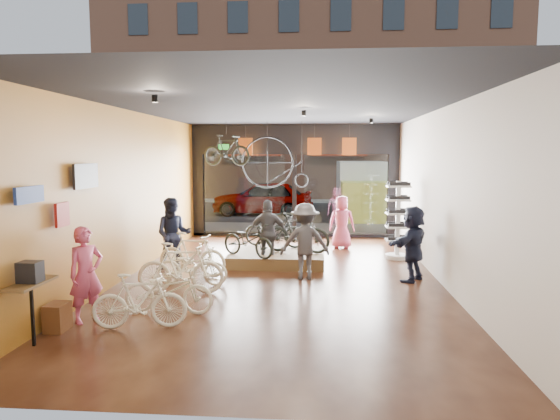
# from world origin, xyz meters

# --- Properties ---
(ground_plane) EXTENTS (7.00, 12.00, 0.04)m
(ground_plane) POSITION_xyz_m (0.00, 0.00, -0.02)
(ground_plane) COLOR black
(ground_plane) RESTS_ON ground
(ceiling) EXTENTS (7.00, 12.00, 0.04)m
(ceiling) POSITION_xyz_m (0.00, 0.00, 3.82)
(ceiling) COLOR black
(ceiling) RESTS_ON ground
(wall_left) EXTENTS (0.04, 12.00, 3.80)m
(wall_left) POSITION_xyz_m (-3.52, 0.00, 1.90)
(wall_left) COLOR #B26421
(wall_left) RESTS_ON ground
(wall_right) EXTENTS (0.04, 12.00, 3.80)m
(wall_right) POSITION_xyz_m (3.52, 0.00, 1.90)
(wall_right) COLOR beige
(wall_right) RESTS_ON ground
(wall_back) EXTENTS (7.00, 0.04, 3.80)m
(wall_back) POSITION_xyz_m (0.00, -6.02, 1.90)
(wall_back) COLOR beige
(wall_back) RESTS_ON ground
(storefront) EXTENTS (7.00, 0.26, 3.80)m
(storefront) POSITION_xyz_m (0.00, 6.00, 1.90)
(storefront) COLOR black
(storefront) RESTS_ON ground
(exit_sign) EXTENTS (0.35, 0.06, 0.18)m
(exit_sign) POSITION_xyz_m (-2.40, 5.88, 3.05)
(exit_sign) COLOR #198C26
(exit_sign) RESTS_ON storefront
(street_road) EXTENTS (30.00, 18.00, 0.02)m
(street_road) POSITION_xyz_m (0.00, 15.00, -0.01)
(street_road) COLOR black
(street_road) RESTS_ON ground
(sidewalk_near) EXTENTS (30.00, 2.40, 0.12)m
(sidewalk_near) POSITION_xyz_m (0.00, 7.20, 0.06)
(sidewalk_near) COLOR slate
(sidewalk_near) RESTS_ON ground
(sidewalk_far) EXTENTS (30.00, 2.00, 0.12)m
(sidewalk_far) POSITION_xyz_m (0.00, 19.00, 0.06)
(sidewalk_far) COLOR slate
(sidewalk_far) RESTS_ON ground
(opposite_building) EXTENTS (26.00, 5.00, 14.00)m
(opposite_building) POSITION_xyz_m (0.00, 21.50, 7.00)
(opposite_building) COLOR brown
(opposite_building) RESTS_ON ground
(street_car) EXTENTS (4.68, 1.88, 1.59)m
(street_car) POSITION_xyz_m (-1.78, 12.00, 0.80)
(street_car) COLOR gray
(street_car) RESTS_ON street_road
(box_truck) EXTENTS (2.10, 6.30, 2.48)m
(box_truck) POSITION_xyz_m (2.75, 11.00, 1.24)
(box_truck) COLOR silver
(box_truck) RESTS_ON street_road
(floor_bike_1) EXTENTS (1.56, 0.67, 0.91)m
(floor_bike_1) POSITION_xyz_m (-2.01, -3.41, 0.45)
(floor_bike_1) COLOR white
(floor_bike_1) RESTS_ON ground_plane
(floor_bike_2) EXTENTS (1.61, 0.60, 0.84)m
(floor_bike_2) POSITION_xyz_m (-1.78, -2.61, 0.42)
(floor_bike_2) COLOR white
(floor_bike_2) RESTS_ON ground_plane
(floor_bike_3) EXTENTS (1.77, 0.64, 1.04)m
(floor_bike_3) POSITION_xyz_m (-1.91, -1.35, 0.52)
(floor_bike_3) COLOR white
(floor_bike_3) RESTS_ON ground_plane
(floor_bike_4) EXTENTS (1.59, 0.66, 0.81)m
(floor_bike_4) POSITION_xyz_m (-1.85, -0.67, 0.41)
(floor_bike_4) COLOR white
(floor_bike_4) RESTS_ON ground_plane
(floor_bike_5) EXTENTS (1.75, 0.85, 1.01)m
(floor_bike_5) POSITION_xyz_m (-2.06, 0.11, 0.51)
(floor_bike_5) COLOR white
(floor_bike_5) RESTS_ON ground_plane
(display_platform) EXTENTS (2.40, 1.80, 0.30)m
(display_platform) POSITION_xyz_m (-0.22, 1.58, 0.15)
(display_platform) COLOR brown
(display_platform) RESTS_ON ground_plane
(display_bike_left) EXTENTS (1.60, 1.31, 0.82)m
(display_bike_left) POSITION_xyz_m (-0.88, 0.94, 0.71)
(display_bike_left) COLOR black
(display_bike_left) RESTS_ON display_platform
(display_bike_mid) EXTENTS (1.76, 0.82, 1.02)m
(display_bike_mid) POSITION_xyz_m (0.29, 1.54, 0.81)
(display_bike_mid) COLOR black
(display_bike_mid) RESTS_ON display_platform
(display_bike_right) EXTENTS (1.82, 1.02, 0.90)m
(display_bike_right) POSITION_xyz_m (-0.35, 2.33, 0.75)
(display_bike_right) COLOR black
(display_bike_right) RESTS_ON display_platform
(customer_0) EXTENTS (0.67, 0.70, 1.61)m
(customer_0) POSITION_xyz_m (-3.00, -3.14, 0.80)
(customer_0) COLOR #CC4C72
(customer_0) RESTS_ON ground_plane
(customer_1) EXTENTS (0.96, 0.80, 1.77)m
(customer_1) POSITION_xyz_m (-2.64, 0.62, 0.88)
(customer_1) COLOR #161C33
(customer_1) RESTS_ON ground_plane
(customer_2) EXTENTS (1.00, 0.45, 1.67)m
(customer_2) POSITION_xyz_m (-0.41, 1.27, 0.83)
(customer_2) COLOR #3F3F44
(customer_2) RESTS_ON ground_plane
(customer_3) EXTENTS (1.15, 0.72, 1.71)m
(customer_3) POSITION_xyz_m (0.54, 0.03, 0.86)
(customer_3) COLOR #3F3F44
(customer_3) RESTS_ON ground_plane
(customer_4) EXTENTS (0.84, 0.61, 1.58)m
(customer_4) POSITION_xyz_m (1.53, 3.83, 0.79)
(customer_4) COLOR #CC4C72
(customer_4) RESTS_ON ground_plane
(customer_5) EXTENTS (1.27, 1.57, 1.67)m
(customer_5) POSITION_xyz_m (2.92, 0.06, 0.84)
(customer_5) COLOR #161C33
(customer_5) RESTS_ON ground_plane
(sunglasses_rack) EXTENTS (0.62, 0.51, 2.09)m
(sunglasses_rack) POSITION_xyz_m (2.95, 2.47, 1.05)
(sunglasses_rack) COLOR white
(sunglasses_rack) RESTS_ON ground_plane
(wall_merch) EXTENTS (0.40, 2.40, 2.60)m
(wall_merch) POSITION_xyz_m (-3.38, -3.50, 1.30)
(wall_merch) COLOR navy
(wall_merch) RESTS_ON wall_left
(penny_farthing) EXTENTS (2.00, 0.06, 1.60)m
(penny_farthing) POSITION_xyz_m (-0.42, 4.40, 2.50)
(penny_farthing) COLOR black
(penny_farthing) RESTS_ON ceiling
(hung_bike) EXTENTS (1.64, 0.94, 0.95)m
(hung_bike) POSITION_xyz_m (-1.99, 4.20, 2.93)
(hung_bike) COLOR black
(hung_bike) RESTS_ON ceiling
(jersey_left) EXTENTS (0.45, 0.03, 0.55)m
(jersey_left) POSITION_xyz_m (-1.56, 5.20, 3.05)
(jersey_left) COLOR #CC5919
(jersey_left) RESTS_ON ceiling
(jersey_mid) EXTENTS (0.45, 0.03, 0.55)m
(jersey_mid) POSITION_xyz_m (0.68, 5.20, 3.05)
(jersey_mid) COLOR #CC5919
(jersey_mid) RESTS_ON ceiling
(jersey_right) EXTENTS (0.45, 0.03, 0.55)m
(jersey_right) POSITION_xyz_m (1.79, 5.20, 3.05)
(jersey_right) COLOR #CC5919
(jersey_right) RESTS_ON ceiling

